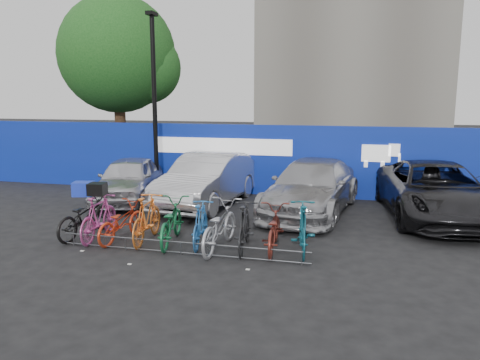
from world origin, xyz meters
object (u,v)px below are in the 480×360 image
(bike_6, at_px, (219,226))
(bike_7, at_px, (244,227))
(car_2, at_px, (312,187))
(bike_8, at_px, (273,229))
(lamppost, at_px, (154,99))
(car_1, at_px, (208,180))
(car_0, at_px, (129,179))
(bike_1, at_px, (99,217))
(bike_5, at_px, (201,224))
(bike_rack, at_px, (181,248))
(tree, at_px, (123,57))
(bike_9, at_px, (303,228))
(bike_3, at_px, (147,219))
(bike_4, at_px, (171,222))
(bike_0, at_px, (85,216))
(car_3, at_px, (435,191))
(bike_2, at_px, (121,222))

(bike_6, height_order, bike_7, bike_6)
(car_2, xyz_separation_m, bike_8, (-0.50, -3.66, -0.27))
(lamppost, xyz_separation_m, car_1, (2.33, -1.40, -2.47))
(car_0, xyz_separation_m, car_1, (2.68, 0.03, 0.09))
(car_1, bearing_deg, bike_1, -102.88)
(bike_5, bearing_deg, bike_rack, 65.17)
(tree, relative_size, bike_9, 4.17)
(tree, height_order, bike_rack, tree)
(bike_3, height_order, bike_4, bike_3)
(bike_1, xyz_separation_m, bike_4, (1.78, 0.11, -0.02))
(car_2, xyz_separation_m, bike_1, (-4.65, -3.87, -0.22))
(bike_7, bearing_deg, car_0, -45.53)
(tree, xyz_separation_m, bike_0, (4.05, -9.95, -4.56))
(car_2, bearing_deg, car_0, -172.54)
(car_2, distance_m, bike_1, 6.05)
(bike_0, relative_size, bike_6, 0.95)
(car_0, xyz_separation_m, car_3, (9.30, 0.04, 0.07))
(bike_6, relative_size, bike_7, 1.15)
(bike_4, xyz_separation_m, bike_9, (3.03, 0.10, 0.05))
(bike_rack, distance_m, car_2, 5.07)
(car_3, bearing_deg, bike_3, -156.49)
(bike_rack, distance_m, bike_2, 1.84)
(bike_0, height_order, bike_4, bike_4)
(bike_2, relative_size, bike_6, 0.85)
(car_1, bearing_deg, bike_8, -47.92)
(tree, relative_size, bike_4, 3.97)
(bike_6, distance_m, bike_9, 1.84)
(bike_9, bearing_deg, bike_7, -2.32)
(car_1, bearing_deg, bike_2, -95.48)
(car_3, distance_m, bike_1, 8.99)
(tree, xyz_separation_m, bike_9, (9.30, -9.87, -4.51))
(bike_4, distance_m, bike_7, 1.76)
(car_2, bearing_deg, bike_5, -111.30)
(car_0, distance_m, bike_7, 6.21)
(car_2, xyz_separation_m, bike_9, (0.15, -3.66, -0.19))
(bike_2, distance_m, bike_6, 2.41)
(bike_rack, distance_m, car_0, 5.82)
(bike_5, bearing_deg, car_2, -128.22)
(car_0, distance_m, bike_4, 4.94)
(tree, distance_m, bike_4, 12.62)
(bike_0, bearing_deg, bike_6, -174.68)
(bike_3, bearing_deg, bike_rack, 142.70)
(car_0, bearing_deg, bike_8, -46.98)
(lamppost, relative_size, bike_2, 3.52)
(car_0, xyz_separation_m, bike_7, (4.80, -3.93, -0.17))
(car_3, bearing_deg, bike_1, -159.77)
(bike_3, relative_size, bike_9, 1.00)
(car_0, height_order, bike_1, car_0)
(car_1, height_order, bike_9, car_1)
(bike_1, relative_size, bike_7, 1.01)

